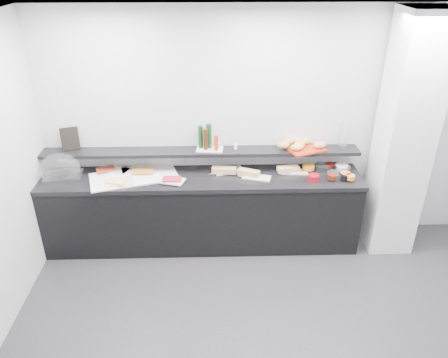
{
  "coord_description": "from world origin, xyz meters",
  "views": [
    {
      "loc": [
        -0.57,
        -2.66,
        3.17
      ],
      "look_at": [
        -0.45,
        1.45,
        1.0
      ],
      "focal_mm": 35.0,
      "sensor_mm": 36.0,
      "label": 1
    }
  ],
  "objects_px": {
    "cloche_base": "(63,177)",
    "condiment_tray": "(210,149)",
    "bread_tray": "(306,149)",
    "framed_print": "(70,139)",
    "sandwich_plate_mid": "(257,177)",
    "carafe": "(343,136)"
  },
  "relations": [
    {
      "from": "bread_tray",
      "to": "cloche_base",
      "type": "bearing_deg",
      "value": 161.08
    },
    {
      "from": "condiment_tray",
      "to": "framed_print",
      "type": "bearing_deg",
      "value": -175.95
    },
    {
      "from": "condiment_tray",
      "to": "carafe",
      "type": "height_order",
      "value": "carafe"
    },
    {
      "from": "condiment_tray",
      "to": "carafe",
      "type": "relative_size",
      "value": 0.99
    },
    {
      "from": "cloche_base",
      "to": "condiment_tray",
      "type": "bearing_deg",
      "value": -1.45
    },
    {
      "from": "condiment_tray",
      "to": "carafe",
      "type": "distance_m",
      "value": 1.52
    },
    {
      "from": "sandwich_plate_mid",
      "to": "framed_print",
      "type": "xyz_separation_m",
      "value": [
        -2.09,
        0.28,
        0.37
      ]
    },
    {
      "from": "sandwich_plate_mid",
      "to": "framed_print",
      "type": "bearing_deg",
      "value": -172.15
    },
    {
      "from": "cloche_base",
      "to": "condiment_tray",
      "type": "distance_m",
      "value": 1.67
    },
    {
      "from": "framed_print",
      "to": "cloche_base",
      "type": "bearing_deg",
      "value": -124.21
    },
    {
      "from": "framed_print",
      "to": "carafe",
      "type": "bearing_deg",
      "value": -18.66
    },
    {
      "from": "condiment_tray",
      "to": "carafe",
      "type": "xyz_separation_m",
      "value": [
        1.51,
        -0.0,
        0.14
      ]
    },
    {
      "from": "framed_print",
      "to": "bread_tray",
      "type": "distance_m",
      "value": 2.67
    },
    {
      "from": "cloche_base",
      "to": "sandwich_plate_mid",
      "type": "xyz_separation_m",
      "value": [
        2.16,
        -0.06,
        -0.01
      ]
    },
    {
      "from": "cloche_base",
      "to": "carafe",
      "type": "relative_size",
      "value": 1.37
    },
    {
      "from": "cloche_base",
      "to": "condiment_tray",
      "type": "relative_size",
      "value": 1.38
    },
    {
      "from": "sandwich_plate_mid",
      "to": "bread_tray",
      "type": "xyz_separation_m",
      "value": [
        0.57,
        0.2,
        0.25
      ]
    },
    {
      "from": "bread_tray",
      "to": "condiment_tray",
      "type": "bearing_deg",
      "value": 156.3
    },
    {
      "from": "condiment_tray",
      "to": "bread_tray",
      "type": "height_order",
      "value": "bread_tray"
    },
    {
      "from": "sandwich_plate_mid",
      "to": "carafe",
      "type": "bearing_deg",
      "value": 28.54
    },
    {
      "from": "framed_print",
      "to": "bread_tray",
      "type": "xyz_separation_m",
      "value": [
        2.66,
        -0.09,
        -0.12
      ]
    },
    {
      "from": "sandwich_plate_mid",
      "to": "bread_tray",
      "type": "distance_m",
      "value": 0.65
    }
  ]
}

